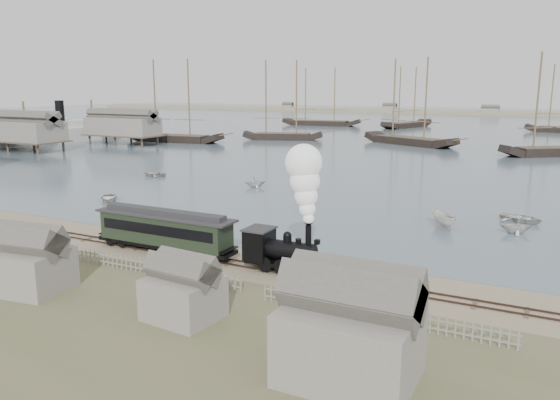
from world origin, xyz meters
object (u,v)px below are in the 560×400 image
at_px(passenger_coach, 165,229).
at_px(steamship, 61,121).
at_px(beached_dinghy, 120,232).
at_px(locomotive, 299,218).

distance_m(passenger_coach, steamship, 102.51).
xyz_separation_m(beached_dinghy, steamship, (-74.75, 59.86, 4.66)).
distance_m(beached_dinghy, steamship, 95.88).
bearing_deg(steamship, passenger_coach, -121.90).
bearing_deg(steamship, beached_dinghy, -123.42).
bearing_deg(locomotive, steamship, 146.58).
xyz_separation_m(passenger_coach, beached_dinghy, (-6.90, 2.05, -1.56)).
height_order(passenger_coach, beached_dinghy, passenger_coach).
bearing_deg(beached_dinghy, steamship, 70.89).
bearing_deg(passenger_coach, steamship, 142.83).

